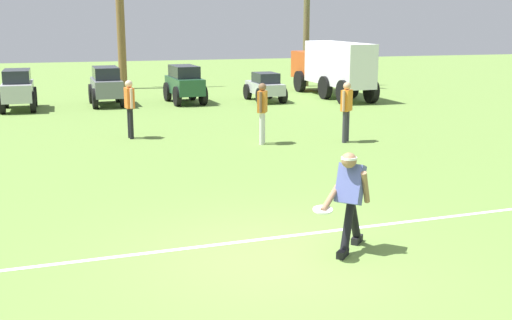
# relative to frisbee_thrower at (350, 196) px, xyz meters

# --- Properties ---
(ground_plane) EXTENTS (80.00, 80.00, 0.00)m
(ground_plane) POSITION_rel_frisbee_thrower_xyz_m (-1.11, 0.05, -0.80)
(ground_plane) COLOR olive
(field_line_paint) EXTENTS (19.05, 1.43, 0.01)m
(field_line_paint) POSITION_rel_frisbee_thrower_xyz_m (-1.11, 0.78, -0.80)
(field_line_paint) COLOR white
(field_line_paint) RESTS_ON ground_plane
(frisbee_thrower) EXTENTS (0.93, 0.74, 1.43)m
(frisbee_thrower) POSITION_rel_frisbee_thrower_xyz_m (0.00, 0.00, 0.00)
(frisbee_thrower) COLOR black
(frisbee_thrower) RESTS_ON ground_plane
(frisbee_in_flight) EXTENTS (0.33, 0.33, 0.05)m
(frisbee_in_flight) POSITION_rel_frisbee_thrower_xyz_m (-0.49, -0.24, -0.08)
(frisbee_in_flight) COLOR white
(teammate_near_sideline) EXTENTS (0.40, 0.40, 1.56)m
(teammate_near_sideline) POSITION_rel_frisbee_thrower_xyz_m (3.12, 7.38, 0.14)
(teammate_near_sideline) COLOR #33333D
(teammate_near_sideline) RESTS_ON ground_plane
(teammate_midfield) EXTENTS (0.34, 0.47, 1.56)m
(teammate_midfield) POSITION_rel_frisbee_thrower_xyz_m (0.96, 7.72, 0.14)
(teammate_midfield) COLOR silver
(teammate_midfield) RESTS_ON ground_plane
(teammate_deep) EXTENTS (0.26, 0.50, 1.56)m
(teammate_deep) POSITION_rel_frisbee_thrower_xyz_m (-2.23, 9.40, 0.14)
(teammate_deep) COLOR black
(teammate_deep) RESTS_ON ground_plane
(parked_car_slot_b) EXTENTS (1.23, 2.38, 1.40)m
(parked_car_slot_b) POSITION_rel_frisbee_thrower_xyz_m (-5.55, 15.85, -0.06)
(parked_car_slot_b) COLOR #B7BABF
(parked_car_slot_b) RESTS_ON ground_plane
(parked_car_slot_c) EXTENTS (1.28, 2.40, 1.40)m
(parked_car_slot_c) POSITION_rel_frisbee_thrower_xyz_m (-2.53, 16.28, -0.06)
(parked_car_slot_c) COLOR slate
(parked_car_slot_c) RESTS_ON ground_plane
(parked_car_slot_d) EXTENTS (1.36, 2.43, 1.40)m
(parked_car_slot_d) POSITION_rel_frisbee_thrower_xyz_m (0.33, 16.16, -0.06)
(parked_car_slot_d) COLOR #235133
(parked_car_slot_d) RESTS_ON ground_plane
(parked_car_slot_e) EXTENTS (1.20, 2.25, 1.10)m
(parked_car_slot_e) POSITION_rel_frisbee_thrower_xyz_m (3.39, 15.82, -0.24)
(parked_car_slot_e) COLOR #B7BABF
(parked_car_slot_e) RESTS_ON ground_plane
(box_truck) EXTENTS (1.67, 5.96, 2.20)m
(box_truck) POSITION_rel_frisbee_thrower_xyz_m (6.41, 16.47, 0.43)
(box_truck) COLOR #CC4C19
(box_truck) RESTS_ON ground_plane
(palm_tree_left_of_centre) EXTENTS (3.50, 3.10, 6.22)m
(palm_tree_left_of_centre) POSITION_rel_frisbee_thrower_xyz_m (-1.57, 21.78, 2.74)
(palm_tree_left_of_centre) COLOR brown
(palm_tree_left_of_centre) RESTS_ON ground_plane
(palm_tree_right_of_centre) EXTENTS (2.82, 3.40, 5.11)m
(palm_tree_right_of_centre) POSITION_rel_frisbee_thrower_xyz_m (6.73, 20.53, 2.36)
(palm_tree_right_of_centre) COLOR brown
(palm_tree_right_of_centre) RESTS_ON ground_plane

